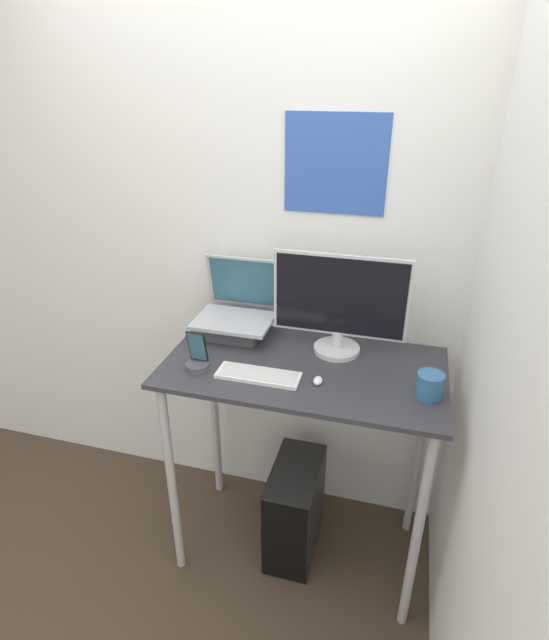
% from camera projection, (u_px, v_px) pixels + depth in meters
% --- Properties ---
extents(ground_plane, '(12.00, 12.00, 0.00)m').
position_uv_depth(ground_plane, '(283.00, 601.00, 2.12)').
color(ground_plane, '#473828').
extents(wall_back, '(6.00, 0.06, 2.60)m').
position_uv_depth(wall_back, '(325.00, 260.00, 2.12)').
color(wall_back, white).
rests_on(wall_back, ground_plane).
extents(wall_side_right, '(0.05, 6.00, 2.60)m').
position_uv_depth(wall_side_right, '(502.00, 357.00, 1.40)').
color(wall_side_right, white).
rests_on(wall_side_right, ground_plane).
extents(desk, '(1.08, 0.58, 1.00)m').
position_uv_depth(desk, '(303.00, 400.00, 2.00)').
color(desk, '#333338').
rests_on(desk, ground_plane).
extents(laptop, '(0.32, 0.28, 0.32)m').
position_uv_depth(laptop, '(236.00, 317.00, 2.13)').
color(laptop, '#4C4C51').
rests_on(laptop, desk).
extents(monitor, '(0.53, 0.19, 0.41)m').
position_uv_depth(monitor, '(339.00, 306.00, 1.94)').
color(monitor, silver).
rests_on(monitor, desk).
extents(keyboard, '(0.31, 0.11, 0.02)m').
position_uv_depth(keyboard, '(258.00, 375.00, 1.85)').
color(keyboard, white).
rests_on(keyboard, desk).
extents(mouse, '(0.03, 0.05, 0.02)m').
position_uv_depth(mouse, '(318.00, 381.00, 1.81)').
color(mouse, white).
rests_on(mouse, desk).
extents(cell_phone, '(0.09, 0.09, 0.16)m').
position_uv_depth(cell_phone, '(197.00, 359.00, 1.89)').
color(cell_phone, '#4C4C51').
rests_on(cell_phone, desk).
extents(computer_tower, '(0.21, 0.40, 0.46)m').
position_uv_depth(computer_tower, '(295.00, 508.00, 2.28)').
color(computer_tower, black).
rests_on(computer_tower, ground_plane).
extents(mug, '(0.09, 0.09, 0.09)m').
position_uv_depth(mug, '(430.00, 385.00, 1.72)').
color(mug, '#336699').
rests_on(mug, desk).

